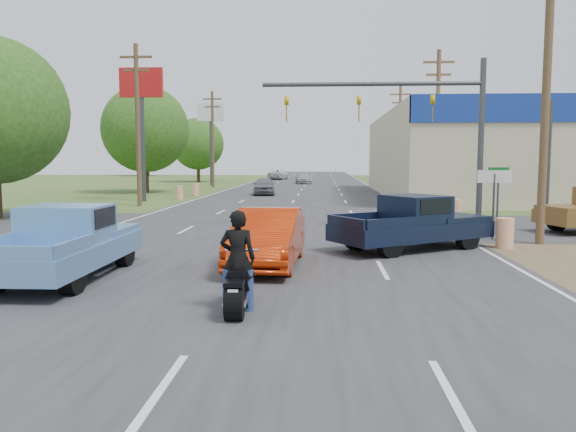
# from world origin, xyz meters

# --- Properties ---
(ground) EXTENTS (200.00, 200.00, 0.00)m
(ground) POSITION_xyz_m (0.00, 0.00, 0.00)
(ground) COLOR #385421
(ground) RESTS_ON ground
(main_road) EXTENTS (15.00, 180.00, 0.02)m
(main_road) POSITION_xyz_m (0.00, 40.00, 0.01)
(main_road) COLOR #2D2D30
(main_road) RESTS_ON ground
(cross_road) EXTENTS (120.00, 10.00, 0.02)m
(cross_road) POSITION_xyz_m (0.00, 18.00, 0.01)
(cross_road) COLOR #2D2D30
(cross_road) RESTS_ON ground
(utility_pole_1) EXTENTS (2.00, 0.28, 10.00)m
(utility_pole_1) POSITION_xyz_m (9.50, 13.00, 5.32)
(utility_pole_1) COLOR #4C3823
(utility_pole_1) RESTS_ON ground
(utility_pole_2) EXTENTS (2.00, 0.28, 10.00)m
(utility_pole_2) POSITION_xyz_m (9.50, 31.00, 5.32)
(utility_pole_2) COLOR #4C3823
(utility_pole_2) RESTS_ON ground
(utility_pole_3) EXTENTS (2.00, 0.28, 10.00)m
(utility_pole_3) POSITION_xyz_m (9.50, 49.00, 5.32)
(utility_pole_3) COLOR #4C3823
(utility_pole_3) RESTS_ON ground
(utility_pole_5) EXTENTS (2.00, 0.28, 10.00)m
(utility_pole_5) POSITION_xyz_m (-9.50, 28.00, 5.32)
(utility_pole_5) COLOR #4C3823
(utility_pole_5) RESTS_ON ground
(utility_pole_6) EXTENTS (2.00, 0.28, 10.00)m
(utility_pole_6) POSITION_xyz_m (-9.50, 52.00, 5.32)
(utility_pole_6) COLOR #4C3823
(utility_pole_6) RESTS_ON ground
(tree_1) EXTENTS (7.56, 7.56, 9.36)m
(tree_1) POSITION_xyz_m (-13.50, 42.00, 5.57)
(tree_1) COLOR #422D19
(tree_1) RESTS_ON ground
(tree_2) EXTENTS (6.72, 6.72, 8.32)m
(tree_2) POSITION_xyz_m (-14.20, 66.00, 4.95)
(tree_2) COLOR #422D19
(tree_2) RESTS_ON ground
(tree_5) EXTENTS (7.98, 7.98, 9.88)m
(tree_5) POSITION_xyz_m (30.00, 95.00, 5.88)
(tree_5) COLOR #422D19
(tree_5) RESTS_ON ground
(tree_6) EXTENTS (8.82, 8.82, 10.92)m
(tree_6) POSITION_xyz_m (-30.00, 95.00, 6.51)
(tree_6) COLOR #422D19
(tree_6) RESTS_ON ground
(barrel_0) EXTENTS (0.56, 0.56, 1.00)m
(barrel_0) POSITION_xyz_m (8.00, 12.00, 0.50)
(barrel_0) COLOR orange
(barrel_0) RESTS_ON ground
(barrel_1) EXTENTS (0.56, 0.56, 1.00)m
(barrel_1) POSITION_xyz_m (8.40, 20.50, 0.50)
(barrel_1) COLOR orange
(barrel_1) RESTS_ON ground
(barrel_2) EXTENTS (0.56, 0.56, 1.00)m
(barrel_2) POSITION_xyz_m (-8.50, 34.00, 0.50)
(barrel_2) COLOR orange
(barrel_2) RESTS_ON ground
(barrel_3) EXTENTS (0.56, 0.56, 1.00)m
(barrel_3) POSITION_xyz_m (-8.20, 38.00, 0.50)
(barrel_3) COLOR orange
(barrel_3) RESTS_ON ground
(pole_sign_left_near) EXTENTS (3.00, 0.35, 9.20)m
(pole_sign_left_near) POSITION_xyz_m (-10.50, 32.00, 7.17)
(pole_sign_left_near) COLOR #3F3F44
(pole_sign_left_near) RESTS_ON ground
(pole_sign_left_far) EXTENTS (3.00, 0.35, 9.20)m
(pole_sign_left_far) POSITION_xyz_m (-10.50, 56.00, 7.17)
(pole_sign_left_far) COLOR #3F3F44
(pole_sign_left_far) RESTS_ON ground
(lane_sign) EXTENTS (1.20, 0.08, 2.52)m
(lane_sign) POSITION_xyz_m (8.20, 14.00, 1.90)
(lane_sign) COLOR #3F3F44
(lane_sign) RESTS_ON ground
(street_name_sign) EXTENTS (0.80, 0.08, 2.61)m
(street_name_sign) POSITION_xyz_m (8.80, 15.50, 1.61)
(street_name_sign) COLOR #3F3F44
(street_name_sign) RESTS_ON ground
(signal_mast) EXTENTS (9.12, 0.40, 7.00)m
(signal_mast) POSITION_xyz_m (5.82, 17.00, 4.80)
(signal_mast) COLOR #3F3F44
(signal_mast) RESTS_ON ground
(red_convertible) EXTENTS (1.86, 4.79, 1.55)m
(red_convertible) POSITION_xyz_m (0.54, 8.40, 0.78)
(red_convertible) COLOR #B92A08
(red_convertible) RESTS_ON ground
(motorcycle) EXTENTS (0.67, 2.16, 1.10)m
(motorcycle) POSITION_xyz_m (0.42, 3.75, 0.49)
(motorcycle) COLOR black
(motorcycle) RESTS_ON ground
(rider) EXTENTS (0.70, 0.47, 1.86)m
(rider) POSITION_xyz_m (0.41, 3.80, 0.93)
(rider) COLOR black
(rider) RESTS_ON ground
(blue_pickup) EXTENTS (2.11, 5.41, 1.79)m
(blue_pickup) POSITION_xyz_m (-4.22, 6.65, 0.90)
(blue_pickup) COLOR black
(blue_pickup) RESTS_ON ground
(navy_pickup) EXTENTS (5.57, 4.59, 1.76)m
(navy_pickup) POSITION_xyz_m (5.01, 11.56, 0.89)
(navy_pickup) COLOR black
(navy_pickup) RESTS_ON ground
(distant_car_grey) EXTENTS (2.11, 4.46, 1.48)m
(distant_car_grey) POSITION_xyz_m (-2.81, 39.56, 0.74)
(distant_car_grey) COLOR slate
(distant_car_grey) RESTS_ON ground
(distant_car_silver) EXTENTS (2.27, 4.50, 1.25)m
(distant_car_silver) POSITION_xyz_m (-0.30, 61.74, 0.63)
(distant_car_silver) COLOR #ACACB0
(distant_car_silver) RESTS_ON ground
(distant_car_white) EXTENTS (2.94, 5.54, 1.48)m
(distant_car_white) POSITION_xyz_m (-4.53, 75.85, 0.74)
(distant_car_white) COLOR silver
(distant_car_white) RESTS_ON ground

